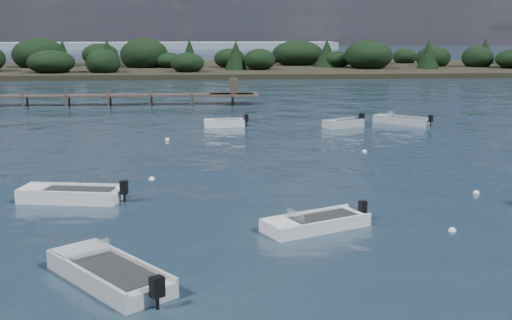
{
  "coord_description": "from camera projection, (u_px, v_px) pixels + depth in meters",
  "views": [
    {
      "loc": [
        1.31,
        -19.19,
        7.89
      ],
      "look_at": [
        3.79,
        14.0,
        1.0
      ],
      "focal_mm": 45.0,
      "sensor_mm": 36.0,
      "label": 1
    }
  ],
  "objects": [
    {
      "name": "ground",
      "position": [
        198.0,
        93.0,
        78.83
      ],
      "size": [
        400.0,
        400.0,
        0.0
      ],
      "primitive_type": "plane",
      "color": "#152432",
      "rests_on": "ground"
    },
    {
      "name": "tender_far_grey_b",
      "position": [
        343.0,
        125.0,
        51.71
      ],
      "size": [
        3.71,
        2.66,
        1.28
      ],
      "color": "#B1B7B9",
      "rests_on": "ground"
    },
    {
      "name": "dinghy_mid_grey",
      "position": [
        71.0,
        197.0,
        29.77
      ],
      "size": [
        5.11,
        2.54,
        1.27
      ],
      "color": "white",
      "rests_on": "ground"
    },
    {
      "name": "dinghy_extra_a",
      "position": [
        401.0,
        122.0,
        53.64
      ],
      "size": [
        4.41,
        4.09,
        1.25
      ],
      "color": "#B1B7B9",
      "rests_on": "ground"
    },
    {
      "name": "dinghy_near_olive",
      "position": [
        109.0,
        277.0,
        20.26
      ],
      "size": [
        4.52,
        5.05,
        1.31
      ],
      "color": "#B1B7B9",
      "rests_on": "ground"
    },
    {
      "name": "tender_far_white",
      "position": [
        224.0,
        125.0,
        51.97
      ],
      "size": [
        3.62,
        1.59,
        1.22
      ],
      "color": "white",
      "rests_on": "ground"
    },
    {
      "name": "dinghy_mid_white_a",
      "position": [
        315.0,
        225.0,
        25.63
      ],
      "size": [
        4.62,
        3.3,
        1.09
      ],
      "color": "white",
      "rests_on": "ground"
    },
    {
      "name": "buoy_b",
      "position": [
        452.0,
        231.0,
        25.31
      ],
      "size": [
        0.32,
        0.32,
        0.32
      ],
      "primitive_type": "sphere",
      "color": "white",
      "rests_on": "ground"
    },
    {
      "name": "buoy_d",
      "position": [
        476.0,
        193.0,
        31.1
      ],
      "size": [
        0.32,
        0.32,
        0.32
      ],
      "primitive_type": "sphere",
      "color": "white",
      "rests_on": "ground"
    },
    {
      "name": "buoy_e",
      "position": [
        167.0,
        140.0,
        45.82
      ],
      "size": [
        0.32,
        0.32,
        0.32
      ],
      "primitive_type": "sphere",
      "color": "white",
      "rests_on": "ground"
    },
    {
      "name": "buoy_extra_a",
      "position": [
        365.0,
        152.0,
        41.46
      ],
      "size": [
        0.32,
        0.32,
        0.32
      ],
      "primitive_type": "sphere",
      "color": "white",
      "rests_on": "ground"
    },
    {
      "name": "buoy_extra_b",
      "position": [
        152.0,
        180.0,
        33.92
      ],
      "size": [
        0.32,
        0.32,
        0.32
      ],
      "primitive_type": "sphere",
      "color": "white",
      "rests_on": "ground"
    },
    {
      "name": "far_headland",
      "position": [
        335.0,
        60.0,
        119.32
      ],
      "size": [
        190.0,
        40.0,
        5.8
      ],
      "color": "black",
      "rests_on": "ground"
    }
  ]
}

